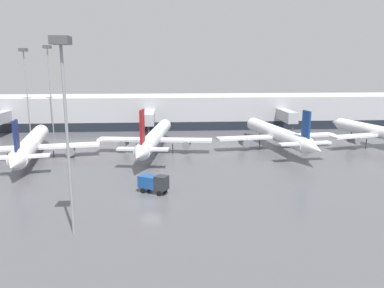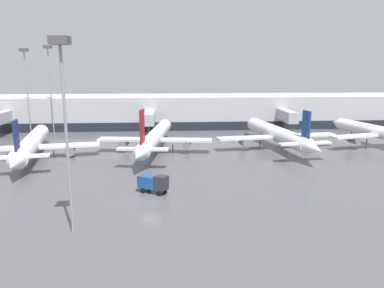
{
  "view_description": "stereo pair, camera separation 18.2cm",
  "coord_description": "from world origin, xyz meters",
  "px_view_note": "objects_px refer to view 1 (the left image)",
  "views": [
    {
      "loc": [
        2.23,
        -46.98,
        17.6
      ],
      "look_at": [
        6.99,
        22.06,
        3.0
      ],
      "focal_mm": 35.0,
      "sensor_mm": 36.0,
      "label": 1
    },
    {
      "loc": [
        2.41,
        -46.99,
        17.6
      ],
      "look_at": [
        6.99,
        22.06,
        3.0
      ],
      "focal_mm": 35.0,
      "sensor_mm": 36.0,
      "label": 2
    }
  ],
  "objects_px": {
    "service_truck_0": "(154,182)",
    "apron_light_mast_2": "(63,83)",
    "parked_jet_4": "(31,145)",
    "parked_jet_3": "(277,134)",
    "parked_jet_0": "(380,132)",
    "parked_jet_1": "(155,137)",
    "apron_light_mast_4": "(25,69)",
    "apron_light_mast_6": "(49,67)",
    "traffic_cone_1": "(102,142)"
  },
  "relations": [
    {
      "from": "parked_jet_4",
      "to": "traffic_cone_1",
      "type": "xyz_separation_m",
      "value": [
        11.14,
        13.41,
        -2.37
      ]
    },
    {
      "from": "parked_jet_3",
      "to": "parked_jet_0",
      "type": "bearing_deg",
      "value": -99.04
    },
    {
      "from": "parked_jet_4",
      "to": "apron_light_mast_2",
      "type": "relative_size",
      "value": 1.74
    },
    {
      "from": "service_truck_0",
      "to": "apron_light_mast_2",
      "type": "bearing_deg",
      "value": -93.2
    },
    {
      "from": "apron_light_mast_6",
      "to": "parked_jet_0",
      "type": "bearing_deg",
      "value": -16.02
    },
    {
      "from": "traffic_cone_1",
      "to": "parked_jet_0",
      "type": "bearing_deg",
      "value": -7.82
    },
    {
      "from": "traffic_cone_1",
      "to": "apron_light_mast_2",
      "type": "bearing_deg",
      "value": -84.17
    },
    {
      "from": "apron_light_mast_2",
      "to": "apron_light_mast_6",
      "type": "xyz_separation_m",
      "value": [
        -19.5,
        60.71,
        1.43
      ]
    },
    {
      "from": "traffic_cone_1",
      "to": "apron_light_mast_4",
      "type": "height_order",
      "value": "apron_light_mast_4"
    },
    {
      "from": "parked_jet_3",
      "to": "traffic_cone_1",
      "type": "xyz_separation_m",
      "value": [
        -38.62,
        8.1,
        -2.82
      ]
    },
    {
      "from": "apron_light_mast_4",
      "to": "apron_light_mast_6",
      "type": "xyz_separation_m",
      "value": [
        5.82,
        0.2,
        0.5
      ]
    },
    {
      "from": "apron_light_mast_6",
      "to": "traffic_cone_1",
      "type": "bearing_deg",
      "value": -42.38
    },
    {
      "from": "traffic_cone_1",
      "to": "service_truck_0",
      "type": "bearing_deg",
      "value": -69.65
    },
    {
      "from": "parked_jet_4",
      "to": "apron_light_mast_2",
      "type": "xyz_separation_m",
      "value": [
        15.97,
        -33.92,
        13.15
      ]
    },
    {
      "from": "parked_jet_0",
      "to": "parked_jet_1",
      "type": "height_order",
      "value": "parked_jet_0"
    },
    {
      "from": "parked_jet_3",
      "to": "parked_jet_4",
      "type": "distance_m",
      "value": 50.04
    },
    {
      "from": "parked_jet_1",
      "to": "apron_light_mast_4",
      "type": "distance_m",
      "value": 42.55
    },
    {
      "from": "service_truck_0",
      "to": "parked_jet_0",
      "type": "bearing_deg",
      "value": 59.48
    },
    {
      "from": "parked_jet_1",
      "to": "service_truck_0",
      "type": "distance_m",
      "value": 25.09
    },
    {
      "from": "apron_light_mast_6",
      "to": "parked_jet_3",
      "type": "bearing_deg",
      "value": -21.96
    },
    {
      "from": "traffic_cone_1",
      "to": "apron_light_mast_6",
      "type": "height_order",
      "value": "apron_light_mast_6"
    },
    {
      "from": "parked_jet_0",
      "to": "apron_light_mast_6",
      "type": "bearing_deg",
      "value": 60.71
    },
    {
      "from": "parked_jet_0",
      "to": "parked_jet_3",
      "type": "bearing_deg",
      "value": 75.97
    },
    {
      "from": "parked_jet_0",
      "to": "service_truck_0",
      "type": "height_order",
      "value": "parked_jet_0"
    },
    {
      "from": "parked_jet_0",
      "to": "apron_light_mast_2",
      "type": "relative_size",
      "value": 1.53
    },
    {
      "from": "parked_jet_4",
      "to": "service_truck_0",
      "type": "relative_size",
      "value": 7.88
    },
    {
      "from": "parked_jet_1",
      "to": "traffic_cone_1",
      "type": "relative_size",
      "value": 56.77
    },
    {
      "from": "parked_jet_0",
      "to": "traffic_cone_1",
      "type": "distance_m",
      "value": 61.84
    },
    {
      "from": "parked_jet_1",
      "to": "traffic_cone_1",
      "type": "xyz_separation_m",
      "value": [
        -12.48,
        10.04,
        -2.87
      ]
    },
    {
      "from": "apron_light_mast_2",
      "to": "traffic_cone_1",
      "type": "bearing_deg",
      "value": 95.83
    },
    {
      "from": "service_truck_0",
      "to": "apron_light_mast_2",
      "type": "distance_m",
      "value": 20.53
    },
    {
      "from": "parked_jet_3",
      "to": "apron_light_mast_4",
      "type": "height_order",
      "value": "apron_light_mast_4"
    },
    {
      "from": "apron_light_mast_6",
      "to": "service_truck_0",
      "type": "bearing_deg",
      "value": -60.27
    },
    {
      "from": "apron_light_mast_2",
      "to": "parked_jet_3",
      "type": "bearing_deg",
      "value": 49.26
    },
    {
      "from": "parked_jet_0",
      "to": "parked_jet_4",
      "type": "relative_size",
      "value": 0.88
    },
    {
      "from": "apron_light_mast_2",
      "to": "apron_light_mast_4",
      "type": "height_order",
      "value": "apron_light_mast_4"
    },
    {
      "from": "service_truck_0",
      "to": "parked_jet_3",
      "type": "bearing_deg",
      "value": 77.0
    },
    {
      "from": "service_truck_0",
      "to": "apron_light_mast_6",
      "type": "relative_size",
      "value": 0.2
    },
    {
      "from": "parked_jet_3",
      "to": "parked_jet_4",
      "type": "bearing_deg",
      "value": 87.8
    },
    {
      "from": "parked_jet_3",
      "to": "apron_light_mast_6",
      "type": "relative_size",
      "value": 1.56
    },
    {
      "from": "parked_jet_0",
      "to": "parked_jet_4",
      "type": "distance_m",
      "value": 72.51
    },
    {
      "from": "parked_jet_3",
      "to": "apron_light_mast_6",
      "type": "height_order",
      "value": "apron_light_mast_6"
    },
    {
      "from": "parked_jet_1",
      "to": "apron_light_mast_4",
      "type": "height_order",
      "value": "apron_light_mast_4"
    },
    {
      "from": "parked_jet_0",
      "to": "apron_light_mast_4",
      "type": "distance_m",
      "value": 85.55
    },
    {
      "from": "parked_jet_1",
      "to": "parked_jet_3",
      "type": "relative_size",
      "value": 1.04
    },
    {
      "from": "parked_jet_0",
      "to": "parked_jet_3",
      "type": "height_order",
      "value": "parked_jet_0"
    },
    {
      "from": "parked_jet_0",
      "to": "parked_jet_1",
      "type": "bearing_deg",
      "value": 78.66
    },
    {
      "from": "parked_jet_4",
      "to": "apron_light_mast_6",
      "type": "height_order",
      "value": "apron_light_mast_6"
    },
    {
      "from": "parked_jet_4",
      "to": "service_truck_0",
      "type": "height_order",
      "value": "parked_jet_4"
    },
    {
      "from": "parked_jet_4",
      "to": "apron_light_mast_6",
      "type": "bearing_deg",
      "value": -2.5
    }
  ]
}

